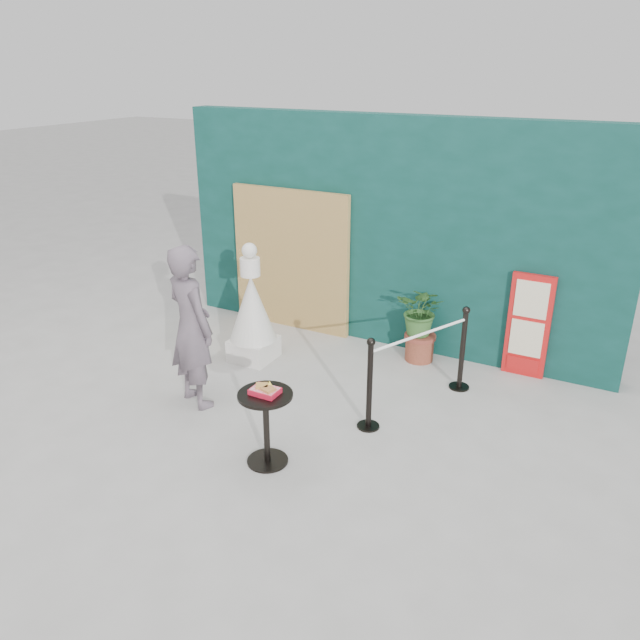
# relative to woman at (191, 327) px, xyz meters

# --- Properties ---
(ground) EXTENTS (60.00, 60.00, 0.00)m
(ground) POSITION_rel_woman_xyz_m (1.23, -0.53, -0.92)
(ground) COLOR #ADAAA5
(ground) RESTS_ON ground
(back_wall) EXTENTS (6.00, 0.30, 3.00)m
(back_wall) POSITION_rel_woman_xyz_m (1.23, 2.62, 0.58)
(back_wall) COLOR #0B332C
(back_wall) RESTS_ON ground
(bamboo_fence) EXTENTS (1.80, 0.08, 2.00)m
(bamboo_fence) POSITION_rel_woman_xyz_m (-0.17, 2.41, 0.08)
(bamboo_fence) COLOR tan
(bamboo_fence) RESTS_ON ground
(woman) EXTENTS (0.79, 0.65, 1.85)m
(woman) POSITION_rel_woman_xyz_m (0.00, 0.00, 0.00)
(woman) COLOR #62545F
(woman) RESTS_ON ground
(menu_board) EXTENTS (0.50, 0.07, 1.30)m
(menu_board) POSITION_rel_woman_xyz_m (3.13, 2.42, -0.27)
(menu_board) COLOR red
(menu_board) RESTS_ON ground
(statue) EXTENTS (0.61, 0.61, 1.56)m
(statue) POSITION_rel_woman_xyz_m (-0.04, 1.23, -0.29)
(statue) COLOR white
(statue) RESTS_ON ground
(cafe_table) EXTENTS (0.52, 0.52, 0.75)m
(cafe_table) POSITION_rel_woman_xyz_m (1.34, -0.60, -0.42)
(cafe_table) COLOR black
(cafe_table) RESTS_ON ground
(food_basket) EXTENTS (0.26, 0.19, 0.11)m
(food_basket) POSITION_rel_woman_xyz_m (1.34, -0.60, -0.14)
(food_basket) COLOR red
(food_basket) RESTS_ON cafe_table
(planter) EXTENTS (0.60, 0.52, 1.02)m
(planter) POSITION_rel_woman_xyz_m (1.86, 2.21, -0.33)
(planter) COLOR brown
(planter) RESTS_ON ground
(stanchion_barrier) EXTENTS (0.84, 1.54, 1.03)m
(stanchion_barrier) POSITION_rel_woman_xyz_m (2.24, 1.07, -0.43)
(stanchion_barrier) COLOR black
(stanchion_barrier) RESTS_ON ground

